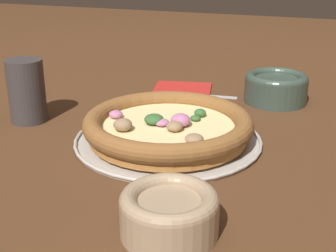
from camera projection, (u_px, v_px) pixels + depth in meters
ground_plane at (168, 142)px, 0.77m from camera, size 3.00×3.00×0.00m
pizza_tray at (168, 139)px, 0.77m from camera, size 0.31×0.31×0.01m
pizza at (168, 126)px, 0.76m from camera, size 0.28×0.28×0.04m
bowl_near at (169, 212)px, 0.52m from camera, size 0.11×0.11×0.05m
bowl_far at (276, 87)px, 0.95m from camera, size 0.13×0.13×0.06m
drinking_cup at (27, 91)px, 0.84m from camera, size 0.07×0.07×0.11m
napkin at (181, 92)px, 1.01m from camera, size 0.19×0.16×0.01m
fork at (196, 95)px, 1.00m from camera, size 0.03×0.17×0.00m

